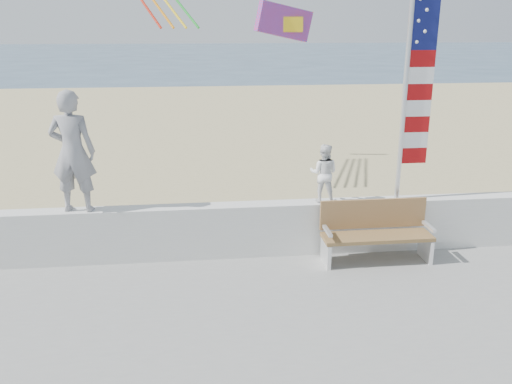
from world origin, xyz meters
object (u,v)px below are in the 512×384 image
(child, at_px, (324,173))
(flag, at_px, (413,86))
(adult, at_px, (73,152))
(bench, at_px, (376,231))

(child, bearing_deg, flag, -158.47)
(adult, relative_size, child, 1.96)
(child, xyz_separation_m, flag, (1.42, -0.00, 1.42))
(child, height_order, flag, flag)
(bench, bearing_deg, child, 150.38)
(flag, bearing_deg, adult, 180.00)
(adult, bearing_deg, flag, -173.24)
(adult, distance_m, flag, 5.52)
(adult, relative_size, flag, 0.55)
(child, xyz_separation_m, bench, (0.80, -0.45, -0.89))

